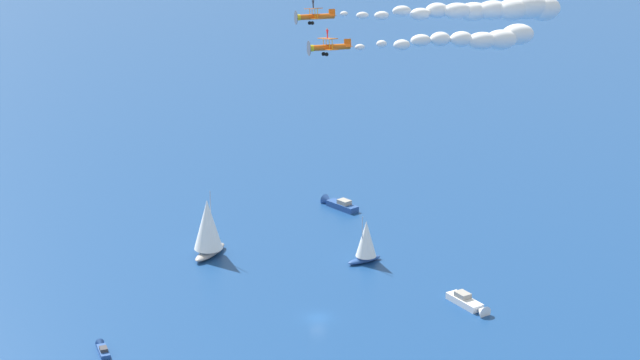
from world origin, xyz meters
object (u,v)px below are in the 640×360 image
biplane_wingman (314,16)px  wingwalker_wingman (313,3)px  sailboat_far_port (208,228)px  biplane_lead (328,46)px  sailboat_near_centre (366,241)px  motorboat_inshore (469,304)px  motorboat_offshore (102,349)px  wingwalker_lead (327,32)px  motorboat_ahead (338,204)px

biplane_wingman → wingwalker_wingman: 2.15m
sailboat_far_port → biplane_lead: biplane_lead is taller
wingwalker_wingman → sailboat_near_centre: bearing=-64.2°
wingwalker_wingman → motorboat_inshore: bearing=-131.2°
biplane_wingman → motorboat_inshore: bearing=-130.5°
motorboat_offshore → biplane_lead: bearing=-115.6°
wingwalker_lead → biplane_lead: bearing=163.0°
motorboat_offshore → sailboat_far_port: bearing=-52.4°
sailboat_far_port → biplane_wingman: size_ratio=1.80×
motorboat_inshore → biplane_lead: biplane_lead is taller
motorboat_inshore → biplane_wingman: bearing=49.5°
sailboat_near_centre → motorboat_offshore: (-6.10, 57.71, -3.93)m
wingwalker_lead → biplane_wingman: size_ratio=0.21×
motorboat_ahead → wingwalker_lead: (-50.76, 38.36, 50.20)m
motorboat_offshore → wingwalker_lead: size_ratio=3.82×
biplane_lead → wingwalker_wingman: 15.24m
motorboat_offshore → wingwalker_lead: bearing=-115.1°
motorboat_offshore → wingwalker_wingman: size_ratio=3.82×
sailboat_near_centre → motorboat_offshore: size_ratio=1.64×
motorboat_inshore → biplane_wingman: size_ratio=1.30×
sailboat_far_port → biplane_wingman: 54.00m
motorboat_ahead → biplane_lead: (-51.08, 38.46, 48.08)m
motorboat_ahead → wingwalker_wingman: size_ratio=6.67×
motorboat_inshore → wingwalker_wingman: 59.50m
biplane_lead → biplane_wingman: (12.86, -6.08, 2.38)m
sailboat_far_port → wingwalker_lead: wingwalker_lead is taller
motorboat_offshore → biplane_wingman: 64.31m
biplane_lead → motorboat_offshore: bearing=64.4°
motorboat_offshore → motorboat_ahead: bearing=-63.9°
motorboat_inshore → motorboat_offshore: bearing=70.8°
motorboat_ahead → wingwalker_wingman: 72.41m
motorboat_ahead → motorboat_offshore: bearing=116.1°
motorboat_inshore → motorboat_ahead: motorboat_ahead is taller
wingwalker_wingman → motorboat_offshore: bearing=86.0°
motorboat_ahead → wingwalker_wingman: wingwalker_wingman is taller
motorboat_offshore → wingwalker_lead: 62.52m
biplane_wingman → sailboat_near_centre: bearing=-63.5°
wingwalker_wingman → biplane_lead: bearing=154.9°
sailboat_far_port → sailboat_near_centre: bearing=-129.6°
sailboat_far_port → biplane_wingman: (-29.07, -5.62, 45.16)m
motorboat_inshore → wingwalker_lead: (5.42, 26.98, 50.24)m
sailboat_far_port → wingwalker_wingman: wingwalker_wingman is taller
sailboat_near_centre → motorboat_offshore: bearing=96.0°
biplane_lead → sailboat_far_port: bearing=-0.6°
wingwalker_lead → sailboat_far_port: bearing=-0.5°
biplane_lead → wingwalker_wingman: size_ratio=4.83×
sailboat_far_port → motorboat_ahead: size_ratio=1.30×
motorboat_inshore → motorboat_ahead: 57.32m
motorboat_inshore → motorboat_ahead: (56.18, -11.38, 0.04)m
biplane_wingman → wingwalker_wingman: bearing=-17.0°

